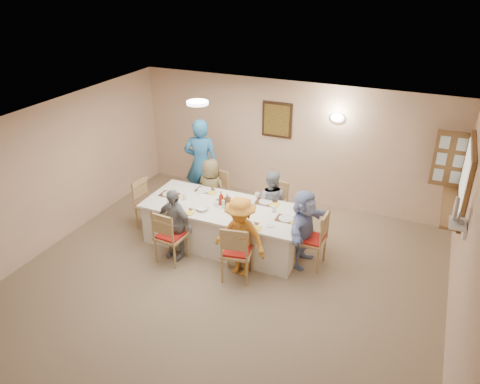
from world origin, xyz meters
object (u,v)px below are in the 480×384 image
at_px(serving_hatch, 466,179).
at_px(diner_front_right, 240,237).
at_px(chair_right_end, 311,238).
at_px(diner_back_left, 211,191).
at_px(chair_front_right, 237,251).
at_px(diner_back_right, 271,203).
at_px(chair_back_right, 273,207).
at_px(chair_back_left, 214,196).
at_px(chair_front_left, 171,235).
at_px(diner_right_end, 304,228).
at_px(caregiver, 201,164).
at_px(dining_table, 225,225).
at_px(desk_fan, 458,213).
at_px(condiment_ketchup, 221,198).
at_px(chair_left_end, 150,204).
at_px(diner_front_left, 174,224).

xyz_separation_m(serving_hatch, diner_front_right, (-3.07, -1.76, -0.82)).
xyz_separation_m(chair_right_end, diner_back_left, (-2.15, 0.68, 0.13)).
bearing_deg(chair_front_right, serving_hatch, -159.41).
bearing_deg(diner_back_right, chair_back_right, -97.87).
distance_m(chair_back_left, chair_back_right, 1.20).
xyz_separation_m(chair_front_left, diner_right_end, (2.02, 0.80, 0.18)).
height_order(serving_hatch, diner_back_right, serving_hatch).
distance_m(chair_back_right, caregiver, 1.75).
height_order(chair_front_right, diner_back_right, diner_back_right).
height_order(chair_front_left, chair_front_right, chair_front_right).
bearing_deg(diner_front_right, dining_table, 136.92).
xyz_separation_m(chair_front_right, caregiver, (-1.65, 1.95, 0.43)).
height_order(chair_back_right, diner_front_right, diner_front_right).
relative_size(desk_fan, chair_back_left, 0.32).
height_order(diner_back_left, diner_front_right, diner_front_right).
distance_m(serving_hatch, desk_fan, 1.36).
height_order(desk_fan, caregiver, caregiver).
xyz_separation_m(diner_right_end, caregiver, (-2.47, 1.15, 0.26)).
distance_m(dining_table, diner_right_end, 1.45).
xyz_separation_m(chair_back_right, caregiver, (-1.65, 0.35, 0.45)).
bearing_deg(diner_front_right, condiment_ketchup, 138.75).
bearing_deg(condiment_ketchup, caregiver, 131.24).
height_order(diner_back_left, diner_right_end, diner_right_end).
distance_m(dining_table, diner_front_right, 0.95).
bearing_deg(caregiver, chair_front_right, 114.67).
relative_size(chair_back_left, diner_front_right, 0.69).
height_order(chair_front_left, chair_right_end, chair_right_end).
distance_m(chair_front_right, diner_back_right, 1.49).
distance_m(diner_front_right, condiment_ketchup, 1.01).
height_order(serving_hatch, chair_front_right, serving_hatch).
distance_m(chair_front_right, diner_back_left, 1.91).
distance_m(chair_left_end, diner_right_end, 2.98).
relative_size(chair_back_left, diner_right_end, 0.71).
relative_size(diner_back_right, condiment_ketchup, 5.05).
height_order(caregiver, condiment_ketchup, caregiver).
xyz_separation_m(chair_back_left, condiment_ketchup, (0.53, -0.76, 0.42)).
bearing_deg(diner_back_left, dining_table, 133.75).
relative_size(chair_front_left, chair_right_end, 0.97).
bearing_deg(chair_back_right, chair_back_left, -168.53).
bearing_deg(chair_back_right, serving_hatch, 16.64).
relative_size(chair_back_right, chair_front_right, 0.96).
relative_size(chair_front_left, diner_front_left, 0.77).
bearing_deg(desk_fan, chair_left_end, 176.95).
bearing_deg(chair_front_left, diner_back_right, -124.40).
xyz_separation_m(dining_table, caregiver, (-1.05, 1.15, 0.55)).
relative_size(chair_back_left, condiment_ketchup, 3.77).
distance_m(serving_hatch, dining_table, 3.99).
height_order(serving_hatch, chair_front_left, serving_hatch).
height_order(chair_front_right, diner_right_end, diner_right_end).
xyz_separation_m(chair_back_left, diner_right_end, (2.02, -0.80, 0.20)).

